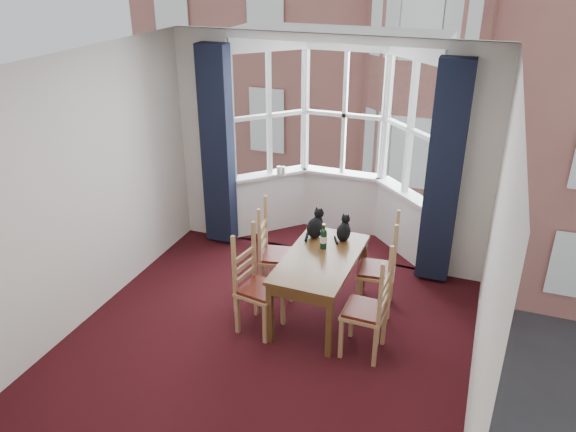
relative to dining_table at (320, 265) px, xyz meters
The scene contains 22 objects.
floor 1.13m from the dining_table, 112.53° to the right, with size 4.50×4.50×0.00m, color black.
ceiling 2.36m from the dining_table, 112.53° to the right, with size 4.50×4.50×0.00m, color white.
wall_left 2.63m from the dining_table, 159.90° to the right, with size 4.50×4.50×0.00m, color silver.
wall_right 2.01m from the dining_table, 27.72° to the right, with size 4.50×4.50×0.00m, color silver.
wall_near 3.23m from the dining_table, 96.56° to the right, with size 4.00×4.00×0.00m, color silver.
wall_back_pier_left 2.56m from the dining_table, 145.36° to the left, with size 0.70×0.12×2.80m, color silver.
wall_back_pier_right 2.04m from the dining_table, 47.03° to the left, with size 0.70×0.12×2.80m, color silver.
bay_window 2.07m from the dining_table, 100.72° to the left, with size 2.76×0.94×2.80m.
curtain_left 2.27m from the dining_table, 145.82° to the left, with size 0.38×0.22×2.60m, color black.
curtain_right 1.76m from the dining_table, 48.66° to the left, with size 0.38×0.22×2.60m, color black.
dining_table is the anchor object (origin of this frame).
chair_left_near 0.76m from the dining_table, 143.84° to the right, with size 0.46×0.48×0.92m.
chair_left_far 0.73m from the dining_table, 159.09° to the left, with size 0.47×0.49×0.92m.
chair_right_near 0.83m from the dining_table, 33.03° to the right, with size 0.41×0.43×0.92m.
chair_right_far 0.74m from the dining_table, 30.08° to the left, with size 0.45×0.46×0.92m.
cat_left 0.52m from the dining_table, 114.41° to the left, with size 0.22×0.28×0.34m.
cat_right 0.52m from the dining_table, 75.13° to the left, with size 0.16×0.22×0.30m.
wine_bottle 0.30m from the dining_table, 98.89° to the left, with size 0.07×0.07×0.29m.
candle_tall 2.10m from the dining_table, 123.25° to the left, with size 0.06×0.06×0.12m, color white.
candle_short 2.09m from the dining_table, 121.58° to the left, with size 0.06×0.06×0.11m, color white.
street 32.08m from the dining_table, 90.65° to the left, with size 80.00×80.00×0.00m, color #333335.
tenement_building 13.19m from the dining_table, 91.56° to the left, with size 18.40×7.80×15.20m.
Camera 1 is at (1.82, -4.08, 3.64)m, focal length 35.00 mm.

